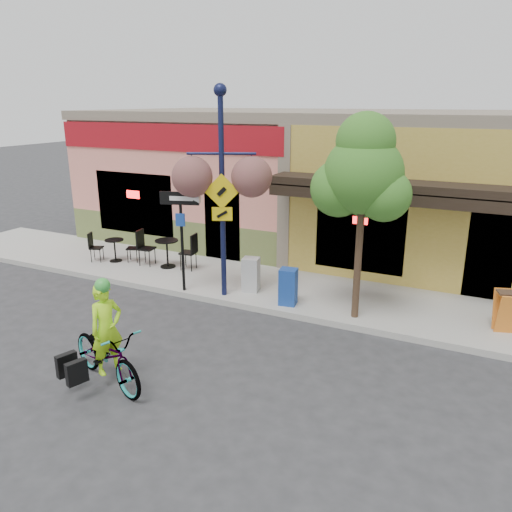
{
  "coord_description": "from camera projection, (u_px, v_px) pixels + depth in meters",
  "views": [
    {
      "loc": [
        4.31,
        -9.35,
        4.81
      ],
      "look_at": [
        -0.46,
        0.5,
        1.4
      ],
      "focal_mm": 35.0,
      "sensor_mm": 36.0,
      "label": 1
    }
  ],
  "objects": [
    {
      "name": "ground",
      "position": [
        265.0,
        324.0,
        11.25
      ],
      "size": [
        90.0,
        90.0,
        0.0
      ],
      "primitive_type": "plane",
      "color": "#2D2D30",
      "rests_on": "ground"
    },
    {
      "name": "sidewalk",
      "position": [
        297.0,
        291.0,
        12.95
      ],
      "size": [
        24.0,
        3.0,
        0.15
      ],
      "primitive_type": "cube",
      "color": "#9E9B93",
      "rests_on": "ground"
    },
    {
      "name": "curb",
      "position": [
        275.0,
        312.0,
        11.7
      ],
      "size": [
        24.0,
        0.12,
        0.15
      ],
      "primitive_type": "cube",
      "color": "#A8A59E",
      "rests_on": "ground"
    },
    {
      "name": "building",
      "position": [
        357.0,
        179.0,
        17.03
      ],
      "size": [
        18.2,
        8.2,
        4.5
      ],
      "primitive_type": null,
      "color": "#E48171",
      "rests_on": "ground"
    },
    {
      "name": "bicycle",
      "position": [
        107.0,
        355.0,
        8.74
      ],
      "size": [
        2.23,
        1.38,
        1.11
      ],
      "primitive_type": "imported",
      "rotation": [
        0.0,
        0.0,
        1.24
      ],
      "color": "maroon",
      "rests_on": "ground"
    },
    {
      "name": "cyclist_rider",
      "position": [
        108.0,
        342.0,
        8.64
      ],
      "size": [
        0.56,
        0.69,
        1.63
      ],
      "primitive_type": "imported",
      "rotation": [
        0.0,
        0.0,
        1.24
      ],
      "color": "#B0FC1A",
      "rests_on": "ground"
    },
    {
      "name": "lamp_post",
      "position": [
        222.0,
        195.0,
        11.8
      ],
      "size": [
        1.74,
        1.26,
        5.06
      ],
      "primitive_type": null,
      "rotation": [
        0.0,
        0.0,
        0.43
      ],
      "color": "#13183D",
      "rests_on": "sidewalk"
    },
    {
      "name": "one_way_sign",
      "position": [
        182.0,
        242.0,
        12.46
      ],
      "size": [
        1.0,
        0.49,
        2.56
      ],
      "primitive_type": null,
      "rotation": [
        0.0,
        0.0,
        0.3
      ],
      "color": "black",
      "rests_on": "sidewalk"
    },
    {
      "name": "cafe_set_left",
      "position": [
        115.0,
        247.0,
        15.03
      ],
      "size": [
        1.66,
        1.27,
        0.89
      ],
      "primitive_type": null,
      "rotation": [
        0.0,
        0.0,
        0.41
      ],
      "color": "black",
      "rests_on": "sidewalk"
    },
    {
      "name": "cafe_set_right",
      "position": [
        167.0,
        249.0,
        14.47
      ],
      "size": [
        1.89,
        1.13,
        1.07
      ],
      "primitive_type": null,
      "rotation": [
        0.0,
        0.0,
        0.14
      ],
      "color": "black",
      "rests_on": "sidewalk"
    },
    {
      "name": "newspaper_box_blue",
      "position": [
        288.0,
        287.0,
        11.83
      ],
      "size": [
        0.44,
        0.41,
        0.89
      ],
      "primitive_type": null,
      "rotation": [
        0.0,
        0.0,
        0.14
      ],
      "color": "navy",
      "rests_on": "sidewalk"
    },
    {
      "name": "newspaper_box_grey",
      "position": [
        251.0,
        274.0,
        12.68
      ],
      "size": [
        0.47,
        0.44,
        0.88
      ],
      "primitive_type": null,
      "rotation": [
        0.0,
        0.0,
        0.19
      ],
      "color": "#ACACAC",
      "rests_on": "sidewalk"
    },
    {
      "name": "street_tree",
      "position": [
        361.0,
        219.0,
        10.6
      ],
      "size": [
        2.16,
        2.16,
        4.53
      ],
      "primitive_type": null,
      "rotation": [
        0.0,
        0.0,
        0.26
      ],
      "color": "#3D7A26",
      "rests_on": "sidewalk"
    },
    {
      "name": "sandwich_board",
      "position": [
        511.0,
        315.0,
        10.27
      ],
      "size": [
        0.63,
        0.53,
        0.89
      ],
      "primitive_type": null,
      "rotation": [
        0.0,
        0.0,
        0.3
      ],
      "color": "orange",
      "rests_on": "sidewalk"
    }
  ]
}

